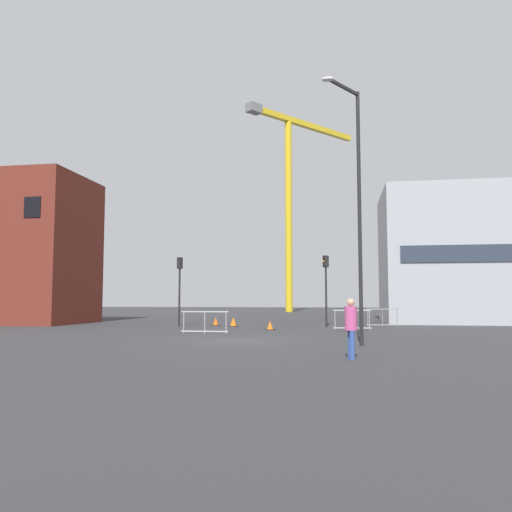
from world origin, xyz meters
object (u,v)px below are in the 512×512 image
at_px(streetlamp_tall, 356,195).
at_px(traffic_light_far, 326,279).
at_px(traffic_cone_striped, 270,326).
at_px(construction_crane, 291,181).
at_px(traffic_light_crosswalk, 180,280).
at_px(traffic_cone_orange, 233,322).
at_px(pedestrian_walking, 351,324).
at_px(traffic_cone_on_verge, 216,322).

bearing_deg(streetlamp_tall, traffic_light_far, 96.69).
relative_size(streetlamp_tall, traffic_cone_striped, 19.18).
bearing_deg(construction_crane, traffic_light_far, -81.35).
height_order(construction_crane, traffic_light_crosswalk, construction_crane).
xyz_separation_m(traffic_light_far, traffic_cone_orange, (-5.61, -0.20, -2.59)).
height_order(pedestrian_walking, traffic_cone_orange, pedestrian_walking).
xyz_separation_m(traffic_light_far, pedestrian_walking, (1.12, -16.49, -1.87)).
xyz_separation_m(construction_crane, traffic_light_crosswalk, (-3.61, -35.32, -14.13)).
relative_size(construction_crane, traffic_cone_on_verge, 50.03).
xyz_separation_m(traffic_light_far, traffic_cone_striped, (-2.93, -3.36, -2.62)).
relative_size(traffic_cone_orange, traffic_cone_on_verge, 1.09).
distance_m(traffic_cone_orange, traffic_cone_on_verge, 1.62).
xyz_separation_m(streetlamp_tall, traffic_cone_on_verge, (-8.39, 13.07, -5.20)).
height_order(construction_crane, traffic_cone_striped, construction_crane).
height_order(streetlamp_tall, traffic_cone_orange, streetlamp_tall).
bearing_deg(pedestrian_walking, traffic_light_far, 93.89).
bearing_deg(traffic_light_crosswalk, pedestrian_walking, -57.60).
relative_size(traffic_light_far, traffic_cone_orange, 7.66).
xyz_separation_m(construction_crane, traffic_cone_orange, (-0.36, -34.76, -16.69)).
distance_m(streetlamp_tall, traffic_light_far, 12.70).
height_order(pedestrian_walking, traffic_cone_on_verge, pedestrian_walking).
height_order(traffic_light_far, traffic_cone_orange, traffic_light_far).
bearing_deg(construction_crane, traffic_light_crosswalk, -95.83).
bearing_deg(pedestrian_walking, traffic_light_crosswalk, 122.40).
xyz_separation_m(traffic_cone_on_verge, traffic_cone_striped, (4.01, -4.08, -0.01)).
bearing_deg(construction_crane, traffic_cone_striped, -86.49).
bearing_deg(streetlamp_tall, traffic_cone_orange, 120.16).
distance_m(streetlamp_tall, traffic_light_crosswalk, 15.73).
bearing_deg(traffic_light_crosswalk, traffic_cone_striped, -23.63).
bearing_deg(streetlamp_tall, traffic_cone_striped, 115.97).
height_order(construction_crane, traffic_light_far, construction_crane).
height_order(traffic_light_crosswalk, traffic_cone_orange, traffic_light_crosswalk).
relative_size(streetlamp_tall, traffic_light_far, 2.20).
height_order(construction_crane, pedestrian_walking, construction_crane).
bearing_deg(traffic_light_crosswalk, streetlamp_tall, -48.33).
bearing_deg(pedestrian_walking, traffic_cone_on_verge, 115.10).
height_order(traffic_cone_on_verge, traffic_cone_striped, traffic_cone_on_verge).
distance_m(traffic_cone_orange, traffic_cone_striped, 4.14).
bearing_deg(pedestrian_walking, traffic_cone_orange, 112.45).
distance_m(pedestrian_walking, traffic_cone_striped, 13.77).
bearing_deg(traffic_cone_striped, traffic_cone_orange, 130.33).
bearing_deg(traffic_cone_orange, traffic_cone_on_verge, 145.18).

